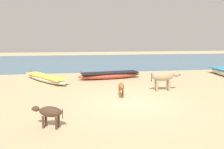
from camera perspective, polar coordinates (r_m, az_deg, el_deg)
The scene contains 7 objects.
ground at distance 9.16m, azimuth 4.77°, elevation -7.89°, with size 80.00×80.00×0.00m, color tan.
sea_water at distance 27.44m, azimuth -4.64°, elevation 3.96°, with size 60.00×20.00×0.08m, color slate.
fishing_boat_1 at distance 14.31m, azimuth -18.38°, elevation -1.01°, with size 3.59×4.39×0.61m.
fishing_boat_2 at distance 14.58m, azimuth -0.54°, elevation -0.17°, with size 4.79×1.68×0.68m.
cow_adult_dun at distance 11.37m, azimuth 14.46°, elevation -0.69°, with size 1.66×0.52×1.07m.
calf_near_brown at distance 9.90m, azimuth 2.65°, elevation -3.60°, with size 0.40×1.04×0.68m.
calf_far_dark at distance 6.77m, azimuth -17.34°, elevation -10.23°, with size 1.05×0.60×0.70m.
Camera 1 is at (-2.12, -8.47, 2.76)m, focal length 32.24 mm.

